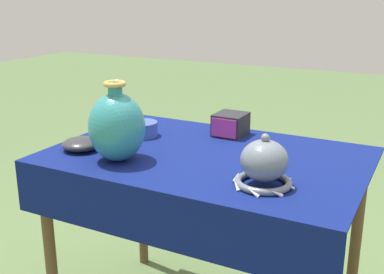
{
  "coord_description": "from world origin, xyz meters",
  "views": [
    {
      "loc": [
        0.72,
        -1.51,
        1.34
      ],
      "look_at": [
        0.02,
        -0.16,
        0.87
      ],
      "focal_mm": 45.0,
      "sensor_mm": 36.0,
      "label": 1
    }
  ],
  "objects_px": {
    "pot_squat_cobalt": "(142,129)",
    "vase_tall_bulbous": "(117,126)",
    "mosaic_tile_box": "(230,124)",
    "vase_dome_bell": "(264,165)",
    "bowl_shallow_charcoal": "(81,144)"
  },
  "relations": [
    {
      "from": "mosaic_tile_box",
      "to": "pot_squat_cobalt",
      "type": "height_order",
      "value": "mosaic_tile_box"
    },
    {
      "from": "pot_squat_cobalt",
      "to": "bowl_shallow_charcoal",
      "type": "distance_m",
      "value": 0.28
    },
    {
      "from": "vase_dome_bell",
      "to": "bowl_shallow_charcoal",
      "type": "distance_m",
      "value": 0.72
    },
    {
      "from": "mosaic_tile_box",
      "to": "pot_squat_cobalt",
      "type": "xyz_separation_m",
      "value": [
        -0.32,
        -0.18,
        -0.02
      ]
    },
    {
      "from": "vase_dome_bell",
      "to": "mosaic_tile_box",
      "type": "relative_size",
      "value": 1.37
    },
    {
      "from": "mosaic_tile_box",
      "to": "bowl_shallow_charcoal",
      "type": "xyz_separation_m",
      "value": [
        -0.42,
        -0.44,
        -0.02
      ]
    },
    {
      "from": "vase_tall_bulbous",
      "to": "vase_dome_bell",
      "type": "distance_m",
      "value": 0.53
    },
    {
      "from": "vase_tall_bulbous",
      "to": "vase_dome_bell",
      "type": "height_order",
      "value": "vase_tall_bulbous"
    },
    {
      "from": "vase_tall_bulbous",
      "to": "bowl_shallow_charcoal",
      "type": "bearing_deg",
      "value": 171.39
    },
    {
      "from": "vase_dome_bell",
      "to": "bowl_shallow_charcoal",
      "type": "xyz_separation_m",
      "value": [
        -0.72,
        0.01,
        -0.04
      ]
    },
    {
      "from": "pot_squat_cobalt",
      "to": "vase_tall_bulbous",
      "type": "bearing_deg",
      "value": -72.88
    },
    {
      "from": "pot_squat_cobalt",
      "to": "mosaic_tile_box",
      "type": "bearing_deg",
      "value": 29.39
    },
    {
      "from": "vase_dome_bell",
      "to": "pot_squat_cobalt",
      "type": "xyz_separation_m",
      "value": [
        -0.62,
        0.27,
        -0.04
      ]
    },
    {
      "from": "vase_tall_bulbous",
      "to": "mosaic_tile_box",
      "type": "xyz_separation_m",
      "value": [
        0.23,
        0.47,
        -0.08
      ]
    },
    {
      "from": "mosaic_tile_box",
      "to": "pot_squat_cobalt",
      "type": "distance_m",
      "value": 0.36
    }
  ]
}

